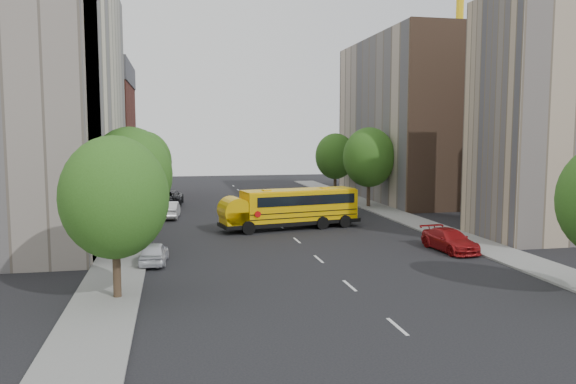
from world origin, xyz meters
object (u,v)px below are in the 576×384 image
object	(u,v)px
safari_truck	(326,202)
parked_car_0	(154,253)
parked_car_4	(344,197)
parked_car_1	(169,210)
parked_car_2	(170,197)
tower_crane	(476,1)
street_tree_2	(145,162)
street_tree_4	(369,157)
street_tree_1	(131,174)
parked_car_3	(450,240)
street_tree_5	(335,156)
street_tree_0	(114,197)
school_bus	(289,206)

from	to	relation	value
safari_truck	parked_car_0	bearing A→B (deg)	-154.23
parked_car_0	parked_car_4	size ratio (longest dim) A/B	1.01
parked_car_1	parked_car_2	bearing A→B (deg)	-85.07
tower_crane	street_tree_2	distance (m)	47.79
street_tree_2	parked_car_1	distance (m)	5.81
street_tree_4	parked_car_0	world-z (taller)	street_tree_4
tower_crane	street_tree_1	distance (m)	55.74
tower_crane	parked_car_0	xyz separation A→B (m)	(-39.85, -35.21, -23.84)
parked_car_1	parked_car_3	world-z (taller)	parked_car_1
street_tree_4	safari_truck	distance (m)	8.74
parked_car_1	parked_car_4	distance (m)	19.85
street_tree_5	parked_car_1	bearing A→B (deg)	-141.93
street_tree_5	parked_car_4	world-z (taller)	street_tree_5
street_tree_0	tower_crane	bearing A→B (deg)	45.51
parked_car_4	street_tree_0	bearing A→B (deg)	-125.87
street_tree_4	street_tree_5	world-z (taller)	street_tree_4
street_tree_2	parked_car_2	distance (m)	7.71
street_tree_1	school_bus	world-z (taller)	street_tree_1
street_tree_5	parked_car_0	world-z (taller)	street_tree_5
parked_car_0	street_tree_5	bearing A→B (deg)	-117.84
parked_car_3	street_tree_1	bearing A→B (deg)	165.25
street_tree_2	safari_truck	world-z (taller)	street_tree_2
street_tree_0	safari_truck	xyz separation A→B (m)	(16.10, 22.79, -3.36)
street_tree_2	parked_car_4	size ratio (longest dim) A/B	2.07
street_tree_0	safari_truck	world-z (taller)	street_tree_0
street_tree_1	safari_truck	distance (m)	20.88
street_tree_2	street_tree_1	bearing A→B (deg)	-90.00
parked_car_0	parked_car_2	distance (m)	27.41
parked_car_1	parked_car_2	xyz separation A→B (m)	(0.00, 9.69, 0.03)
safari_truck	school_bus	bearing A→B (deg)	-149.91
street_tree_4	parked_car_2	distance (m)	21.18
parked_car_0	parked_car_3	world-z (taller)	parked_car_3
parked_car_3	street_tree_4	bearing A→B (deg)	79.08
street_tree_0	parked_car_3	bearing A→B (deg)	18.47
tower_crane	parked_car_2	bearing A→B (deg)	-168.68
street_tree_1	parked_car_4	size ratio (longest dim) A/B	2.12
street_tree_4	safari_truck	xyz separation A→B (m)	(-5.90, -5.21, -3.79)
tower_crane	safari_truck	distance (m)	39.24
street_tree_5	parked_car_1	size ratio (longest dim) A/B	1.65
street_tree_4	school_bus	bearing A→B (deg)	-133.53
street_tree_4	parked_car_0	distance (m)	29.90
parked_car_2	parked_car_3	xyz separation A→B (m)	(17.60, -27.57, -0.09)
parked_car_2	parked_car_3	bearing A→B (deg)	126.97
tower_crane	parked_car_3	distance (m)	47.73
parked_car_2	street_tree_1	bearing A→B (deg)	89.22
parked_car_0	parked_car_2	xyz separation A→B (m)	(0.80, 27.39, 0.15)
street_tree_2	parked_car_2	world-z (taller)	street_tree_2
parked_car_3	safari_truck	bearing A→B (deg)	97.84
street_tree_2	safari_truck	distance (m)	17.29
parked_car_0	parked_car_1	xyz separation A→B (m)	(0.80, 17.70, 0.11)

